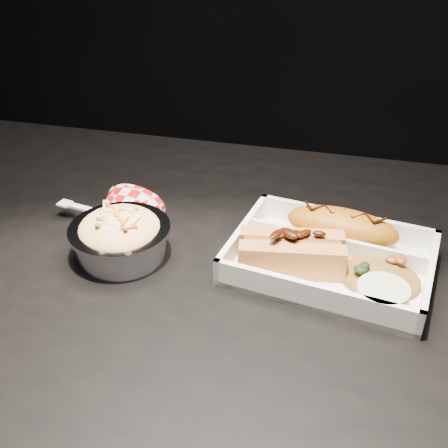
{
  "coord_description": "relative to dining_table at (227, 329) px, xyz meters",
  "views": [
    {
      "loc": [
        0.13,
        -0.55,
        1.19
      ],
      "look_at": [
        -0.01,
        0.03,
        0.81
      ],
      "focal_mm": 45.0,
      "sensor_mm": 36.0,
      "label": 1
    }
  ],
  "objects": [
    {
      "name": "fried_pastry",
      "position": [
        0.13,
        0.1,
        0.12
      ],
      "size": [
        0.16,
        0.09,
        0.05
      ],
      "primitive_type": "ellipsoid",
      "rotation": [
        0.0,
        0.0,
        -0.16
      ],
      "color": "#AA6011",
      "rests_on": "food_tray"
    },
    {
      "name": "fried_rice_mound",
      "position": [
        0.19,
        0.03,
        0.11
      ],
      "size": [
        0.11,
        0.1,
        0.03
      ],
      "primitive_type": "ellipsoid",
      "rotation": [
        0.0,
        0.0,
        -0.16
      ],
      "color": "olive",
      "rests_on": "food_tray"
    },
    {
      "name": "food_tray",
      "position": [
        0.12,
        0.05,
        0.1
      ],
      "size": [
        0.28,
        0.22,
        0.04
      ],
      "rotation": [
        0.0,
        0.0,
        -0.16
      ],
      "color": "white",
      "rests_on": "dining_table"
    },
    {
      "name": "hotdog",
      "position": [
        0.08,
        0.03,
        0.12
      ],
      "size": [
        0.14,
        0.08,
        0.06
      ],
      "rotation": [
        0.0,
        0.0,
        0.15
      ],
      "color": "#BF7B41",
      "rests_on": "food_tray"
    },
    {
      "name": "napkin_fork",
      "position": [
        -0.18,
        0.07,
        0.11
      ],
      "size": [
        0.17,
        0.13,
        0.1
      ],
      "rotation": [
        0.0,
        0.0,
        -0.19
      ],
      "color": "red",
      "rests_on": "dining_table"
    },
    {
      "name": "cupcake_liner",
      "position": [
        0.19,
        -0.02,
        0.11
      ],
      "size": [
        0.06,
        0.06,
        0.03
      ],
      "primitive_type": "cylinder",
      "color": "beige",
      "rests_on": "food_tray"
    },
    {
      "name": "dining_table",
      "position": [
        0.0,
        0.0,
        0.0
      ],
      "size": [
        1.2,
        0.8,
        0.75
      ],
      "color": "black",
      "rests_on": "ground"
    },
    {
      "name": "foil_coleslaw_cup",
      "position": [
        -0.15,
        0.01,
        0.12
      ],
      "size": [
        0.13,
        0.13,
        0.07
      ],
      "color": "silver",
      "rests_on": "dining_table"
    }
  ]
}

